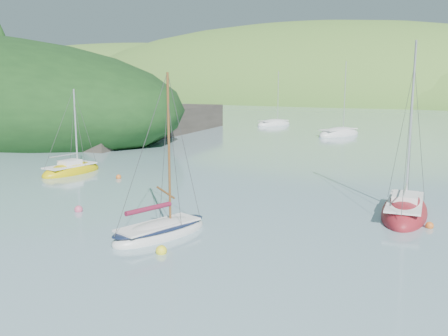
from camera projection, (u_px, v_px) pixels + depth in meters
The scene contains 8 objects.
ground at pixel (136, 231), 25.32m from camera, with size 700.00×700.00×0.00m, color #7496A0.
shoreline_hills at pixel (445, 101), 174.94m from camera, with size 690.00×135.00×56.00m.
daysailer_white at pixel (160, 232), 24.47m from camera, with size 3.13×5.82×8.49m.
sloop_red at pixel (404, 212), 28.10m from camera, with size 3.51×7.41×10.54m.
sailboat_yellow at pixel (71, 171), 40.81m from camera, with size 2.30×5.65×7.47m.
distant_sloop_a at pixel (339, 134), 68.13m from camera, with size 5.15×8.07×10.87m.
distant_sloop_c at pixel (274, 124), 83.47m from camera, with size 4.83×7.21×9.73m.
mooring_buoys at pixel (173, 215), 27.71m from camera, with size 23.27×12.01×0.50m.
Camera 1 is at (16.58, -18.42, 7.57)m, focal length 40.00 mm.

